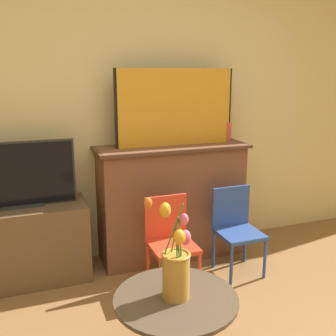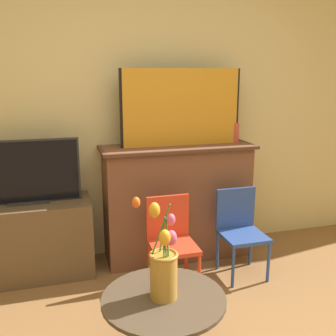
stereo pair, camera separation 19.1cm
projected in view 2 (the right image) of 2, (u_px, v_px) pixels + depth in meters
The scene contains 10 objects.
wall_back at pixel (137, 99), 3.29m from camera, with size 8.00×0.06×2.70m.
fireplace_mantel at pixel (177, 200), 3.36m from camera, with size 1.28×0.44×0.98m.
painting at pixel (182, 107), 3.19m from camera, with size 1.01×0.03×0.62m.
mantel_candle at pixel (236, 133), 3.37m from camera, with size 0.05×0.05×0.17m.
tv_stand at pixel (32, 240), 3.05m from camera, with size 0.91×0.42×0.60m.
tv_monitor at pixel (26, 173), 2.93m from camera, with size 0.79×0.12×0.49m.
chair_red at pixel (171, 237), 2.89m from camera, with size 0.33×0.33×0.67m.
chair_blue at pixel (240, 227), 3.08m from camera, with size 0.33×0.33×0.67m.
side_table at pixel (164, 325), 2.00m from camera, with size 0.63×0.63×0.47m.
vase_tulips at pixel (163, 266), 1.92m from camera, with size 0.21×0.25×0.51m.
Camera 2 is at (-0.67, -1.15, 1.56)m, focal length 42.00 mm.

